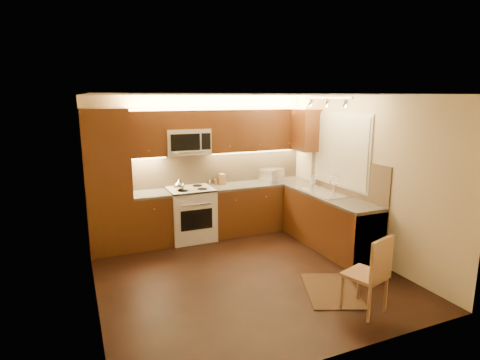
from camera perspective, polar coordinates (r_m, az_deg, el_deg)
name	(u,v)px	position (r m, az deg, el deg)	size (l,w,h in m)	color
floor	(246,274)	(5.77, 0.82, -13.43)	(4.00, 4.00, 0.01)	black
ceiling	(246,95)	(5.21, 0.90, 12.25)	(4.00, 4.00, 0.01)	beige
wall_back	(201,165)	(7.19, -5.69, 2.11)	(4.00, 0.01, 2.50)	beige
wall_front	(336,235)	(3.69, 13.78, -7.76)	(4.00, 0.01, 2.50)	beige
wall_left	(89,204)	(4.91, -21.00, -3.29)	(0.01, 4.00, 2.50)	beige
wall_right	(363,177)	(6.42, 17.38, 0.42)	(0.01, 4.00, 2.50)	beige
pantry	(108,182)	(6.61, -18.61, -0.23)	(0.70, 0.60, 2.30)	#4B2910
base_cab_back_left	(151,220)	(6.87, -12.70, -5.65)	(0.62, 0.60, 0.86)	#4B2910
counter_back_left	(150,194)	(6.74, -12.88, -2.01)	(0.62, 0.60, 0.04)	#33302E
base_cab_back_right	(259,207)	(7.48, 2.78, -3.91)	(1.92, 0.60, 0.86)	#4B2910
counter_back_right	(259,184)	(7.37, 2.82, -0.54)	(1.92, 0.60, 0.04)	#33302E
base_cab_right	(329,222)	(6.74, 12.78, -5.99)	(0.60, 2.00, 0.86)	#4B2910
counter_right	(330,196)	(6.62, 12.96, -2.28)	(0.60, 2.00, 0.04)	#33302E
dishwasher	(357,236)	(6.22, 16.58, -7.73)	(0.58, 0.60, 0.84)	silver
backsplash_back	(219,167)	(7.30, -3.04, 1.90)	(3.30, 0.02, 0.60)	tan
backsplash_right	(346,176)	(6.72, 15.08, 0.63)	(0.02, 2.00, 0.60)	tan
upper_cab_back_left	(146,134)	(6.70, -13.47, 6.52)	(0.62, 0.35, 0.75)	#4B2910
upper_cab_back_right	(257,130)	(7.33, 2.47, 7.27)	(1.92, 0.35, 0.75)	#4B2910
upper_cab_bridge	(186,119)	(6.84, -7.80, 8.69)	(0.76, 0.35, 0.31)	#4B2910
upper_cab_right_corner	(306,130)	(7.34, 9.50, 7.13)	(0.35, 0.50, 0.75)	#4B2910
stove	(191,214)	(6.98, -7.09, -4.89)	(0.76, 0.65, 0.92)	silver
microwave	(187,141)	(6.86, -7.68, 5.55)	(0.76, 0.38, 0.44)	silver
window_frame	(341,150)	(6.77, 14.45, 4.18)	(0.03, 1.44, 1.24)	silver
window_blinds	(340,150)	(6.76, 14.31, 4.17)	(0.02, 1.36, 1.16)	silver
sink	(325,188)	(6.71, 12.24, -1.21)	(0.52, 0.86, 0.15)	silver
faucet	(334,183)	(6.80, 13.51, -0.45)	(0.20, 0.04, 0.30)	silver
track_light_bar	(327,98)	(6.33, 12.52, 11.57)	(0.04, 1.20, 0.03)	silver
kettle	(179,185)	(6.72, -8.78, -0.67)	(0.17, 0.17, 0.20)	silver
toaster_oven	(272,175)	(7.47, 4.62, 0.71)	(0.40, 0.30, 0.24)	silver
knife_block	(222,179)	(7.21, -2.60, 0.14)	(0.09, 0.14, 0.19)	#9F7647
spice_jar_a	(225,181)	(7.31, -2.15, -0.12)	(0.04, 0.04, 0.09)	silver
spice_jar_b	(216,182)	(7.17, -3.55, -0.34)	(0.04, 0.04, 0.10)	brown
spice_jar_c	(210,182)	(7.22, -4.40, -0.26)	(0.05, 0.05, 0.10)	silver
spice_jar_d	(215,181)	(7.27, -3.63, -0.20)	(0.04, 0.04, 0.09)	olive
soap_bottle	(313,180)	(7.32, 10.48, 0.02)	(0.08, 0.08, 0.17)	silver
rug	(331,290)	(5.45, 13.09, -15.30)	(0.65, 0.97, 0.01)	black
dining_chair	(365,273)	(4.91, 17.66, -12.72)	(0.42, 0.42, 0.95)	#9F7647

